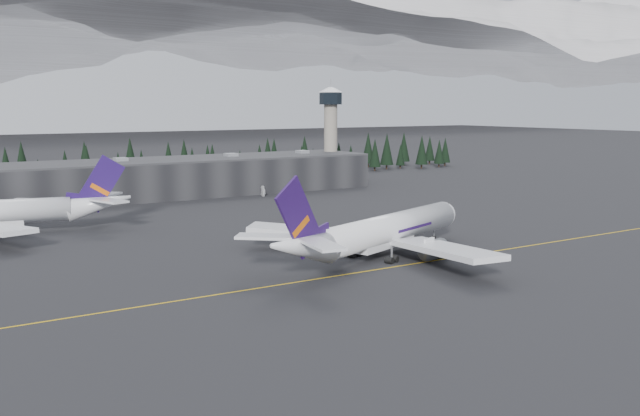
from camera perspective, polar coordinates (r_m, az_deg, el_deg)
ground at (r=137.96m, az=4.54°, el=-4.71°), size 1400.00×1400.00×0.00m
taxiline at (r=136.42m, az=5.05°, el=-4.86°), size 400.00×0.40×0.02m
terminal at (r=246.87m, az=-13.38°, el=2.32°), size 160.00×30.00×12.60m
control_tower at (r=282.35m, az=0.86°, el=6.74°), size 10.00×10.00×37.70m
treeline at (r=281.77m, az=-15.93°, el=3.18°), size 360.00×20.00×15.00m
jet_main at (r=143.97m, az=4.52°, el=-1.99°), size 62.43×55.92×18.97m
gse_vehicle_a at (r=217.73m, az=-19.29°, el=-0.17°), size 3.09×5.55×1.47m
gse_vehicle_b at (r=242.35m, az=-4.54°, el=1.06°), size 3.82×1.64×1.29m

